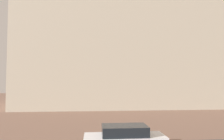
% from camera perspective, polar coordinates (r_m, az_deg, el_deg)
% --- Properties ---
extents(landmark_building, '(29.84, 14.18, 34.32)m').
position_cam_1_polar(landmark_building, '(35.39, 2.12, 7.22)').
color(landmark_building, '#B2A893').
rests_on(landmark_building, ground_plane).
extents(car_white, '(4.46, 1.93, 1.42)m').
position_cam_1_polar(car_white, '(12.34, 3.38, -17.95)').
color(car_white, silver).
rests_on(car_white, ground_plane).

